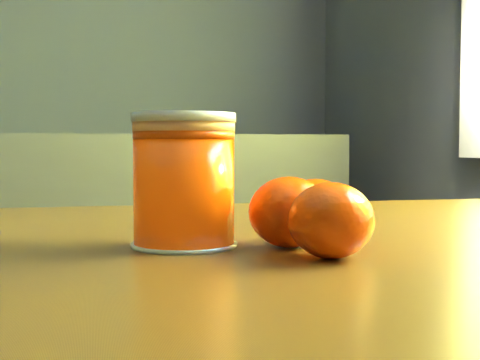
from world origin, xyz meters
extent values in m
cube|color=brown|center=(0.93, -0.03, 0.76)|extent=(1.08, 0.78, 0.04)
cylinder|color=#ED4404|center=(0.87, -0.06, 0.83)|extent=(0.09, 0.09, 0.10)
cylinder|color=#FFAB68|center=(0.87, -0.06, 0.89)|extent=(0.09, 0.09, 0.01)
cylinder|color=silver|center=(0.87, -0.06, 0.89)|extent=(0.09, 0.09, 0.01)
ellipsoid|color=#F14204|center=(0.95, -0.09, 0.81)|extent=(0.08, 0.08, 0.06)
ellipsoid|color=#F14204|center=(0.98, -0.07, 0.81)|extent=(0.08, 0.08, 0.06)
ellipsoid|color=#F14204|center=(0.96, -0.15, 0.81)|extent=(0.09, 0.09, 0.06)
camera|label=1|loc=(0.76, -0.62, 0.87)|focal=50.00mm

